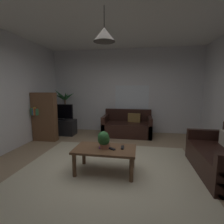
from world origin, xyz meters
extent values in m
cube|color=#9E8466|center=(0.00, 0.00, -0.01)|extent=(5.07, 5.61, 0.02)
cube|color=beige|center=(0.00, -0.20, 0.00)|extent=(3.29, 3.09, 0.01)
cube|color=silver|center=(0.00, 2.83, 1.42)|extent=(5.19, 0.06, 2.84)
cube|color=white|center=(0.00, 0.00, 2.85)|extent=(5.07, 5.61, 0.02)
cube|color=white|center=(0.27, 2.80, 1.14)|extent=(1.14, 0.01, 0.94)
cube|color=black|center=(0.16, 2.28, 0.21)|extent=(1.54, 0.84, 0.42)
cube|color=black|center=(0.16, 2.64, 0.62)|extent=(1.54, 0.12, 0.40)
cube|color=black|center=(-0.56, 2.28, 0.32)|extent=(0.12, 0.84, 0.64)
cube|color=black|center=(0.87, 2.28, 0.32)|extent=(0.12, 0.84, 0.64)
cube|color=brown|center=(0.37, 2.46, 0.56)|extent=(0.41, 0.17, 0.28)
cube|color=black|center=(2.01, 0.12, 0.21)|extent=(0.84, 1.52, 0.42)
cube|color=black|center=(2.01, 0.82, 0.32)|extent=(0.84, 0.12, 0.64)
cube|color=brown|center=(-0.05, -0.15, 0.43)|extent=(1.10, 0.62, 0.04)
cylinder|color=brown|center=(-0.54, -0.39, 0.21)|extent=(0.07, 0.07, 0.41)
cylinder|color=brown|center=(0.44, -0.39, 0.21)|extent=(0.07, 0.07, 0.41)
cylinder|color=brown|center=(-0.54, 0.10, 0.21)|extent=(0.07, 0.07, 0.41)
cylinder|color=brown|center=(0.44, 0.10, 0.21)|extent=(0.07, 0.07, 0.41)
cube|color=#72387F|center=(-0.10, -0.15, 0.47)|extent=(0.14, 0.11, 0.02)
cube|color=black|center=(0.07, -0.18, 0.46)|extent=(0.16, 0.13, 0.02)
cube|color=black|center=(0.26, -0.09, 0.46)|extent=(0.06, 0.16, 0.02)
cylinder|color=#B77051|center=(-0.06, -0.13, 0.49)|extent=(0.18, 0.18, 0.08)
sphere|color=#2D6B33|center=(-0.08, -0.14, 0.61)|extent=(0.22, 0.22, 0.22)
sphere|color=#2D6B33|center=(-0.08, -0.16, 0.67)|extent=(0.20, 0.20, 0.20)
cube|color=black|center=(-1.98, 2.05, 0.25)|extent=(0.90, 0.44, 0.50)
cube|color=black|center=(-1.98, 2.03, 0.78)|extent=(0.82, 0.05, 0.46)
cube|color=black|center=(-1.98, 2.01, 0.78)|extent=(0.78, 0.00, 0.42)
cube|color=black|center=(-1.98, 2.03, 0.52)|extent=(0.24, 0.16, 0.04)
cylinder|color=beige|center=(-2.04, 2.48, 0.15)|extent=(0.32, 0.32, 0.30)
cylinder|color=brown|center=(-2.04, 2.48, 0.74)|extent=(0.05, 0.05, 0.87)
cone|color=#235B2D|center=(-1.88, 2.50, 1.26)|extent=(0.37, 0.14, 0.27)
cone|color=#235B2D|center=(-1.92, 2.61, 1.25)|extent=(0.31, 0.34, 0.31)
cone|color=#235B2D|center=(-2.06, 2.65, 1.25)|extent=(0.14, 0.38, 0.26)
cone|color=#235B2D|center=(-2.21, 2.53, 1.25)|extent=(0.40, 0.22, 0.27)
cone|color=#235B2D|center=(-2.20, 2.37, 1.24)|extent=(0.37, 0.35, 0.29)
cone|color=#235B2D|center=(-2.12, 2.27, 1.32)|extent=(0.23, 0.49, 0.42)
cone|color=#235B2D|center=(-1.96, 2.37, 1.28)|extent=(0.26, 0.31, 0.33)
cube|color=brown|center=(-2.16, 1.38, 0.70)|extent=(0.70, 0.22, 1.40)
cube|color=#387247|center=(-2.44, 1.26, 0.87)|extent=(0.05, 0.16, 0.20)
cube|color=#2D4C8C|center=(-2.40, 1.26, 0.87)|extent=(0.03, 0.16, 0.20)
cube|color=gold|center=(-2.36, 1.26, 0.88)|extent=(0.03, 0.16, 0.23)
cube|color=#B22D2D|center=(-2.33, 1.26, 0.87)|extent=(0.03, 0.16, 0.20)
cube|color=#387247|center=(-2.29, 1.26, 0.86)|extent=(0.04, 0.16, 0.18)
cylinder|color=black|center=(-0.05, -0.15, 2.67)|extent=(0.01, 0.01, 0.33)
cone|color=#4C4742|center=(-0.05, -0.15, 2.39)|extent=(0.36, 0.36, 0.22)
camera|label=1|loc=(0.55, -2.95, 1.53)|focal=26.60mm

